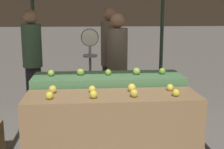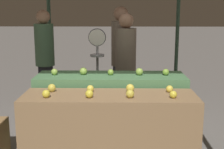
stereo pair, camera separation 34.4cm
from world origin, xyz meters
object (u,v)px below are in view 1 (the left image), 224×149
(produce_scale, at_px, (90,58))
(person_customer_right, at_px, (32,54))
(person_vendor_at_scale, at_px, (117,60))
(person_customer_left, at_px, (110,52))

(produce_scale, height_order, person_customer_right, person_customer_right)
(produce_scale, bearing_deg, person_vendor_at_scale, 30.35)
(produce_scale, xyz_separation_m, person_customer_left, (0.34, 0.67, 0.00))
(produce_scale, distance_m, person_customer_left, 0.76)
(person_vendor_at_scale, xyz_separation_m, person_customer_left, (-0.07, 0.43, 0.07))
(produce_scale, relative_size, person_vendor_at_scale, 0.87)
(person_customer_left, height_order, person_customer_right, person_customer_left)
(produce_scale, relative_size, person_customer_left, 0.83)
(produce_scale, bearing_deg, person_customer_right, 139.60)
(person_customer_left, bearing_deg, produce_scale, 48.17)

